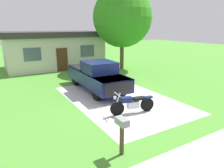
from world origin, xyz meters
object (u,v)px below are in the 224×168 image
Objects in this scene: mailbox at (122,127)px; motorcycle at (132,104)px; shade_tree at (122,18)px; neighbor_house at (54,49)px; pickup_truck at (96,75)px.

motorcycle is at bearing 48.17° from mailbox.
shade_tree is at bearing 56.73° from mailbox.
motorcycle is at bearing -90.65° from neighbor_house.
pickup_truck is 7.22m from mailbox.
pickup_truck is 9.29m from neighbor_house.
neighbor_house reaches higher than mailbox.
neighbor_house reaches higher than motorcycle.
neighbor_house is at bearing 90.70° from pickup_truck.
shade_tree is at bearing -39.77° from neighbor_house.
pickup_truck is at bearing 86.47° from motorcycle.
motorcycle is 4.34m from pickup_truck.
neighbor_house is at bearing 81.60° from mailbox.
neighbor_house is (2.37, 16.03, 0.81)m from mailbox.
motorcycle is at bearing -93.53° from pickup_truck.
mailbox is 14.43m from shade_tree.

